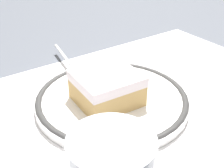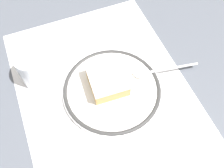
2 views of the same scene
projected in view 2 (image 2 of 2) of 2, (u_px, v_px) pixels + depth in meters
ground_plane at (110, 103)px, 0.53m from camera, size 2.40×2.40×0.00m
placemat at (110, 103)px, 0.53m from camera, size 0.54×0.36×0.00m
plate at (112, 90)px, 0.53m from camera, size 0.21×0.21×0.01m
cake_slice at (108, 80)px, 0.52m from camera, size 0.08×0.08×0.04m
spoon at (150, 72)px, 0.55m from camera, size 0.04×0.15×0.01m
cup at (36, 68)px, 0.53m from camera, size 0.07×0.07×0.08m
napkin at (136, 166)px, 0.46m from camera, size 0.14×0.15×0.00m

